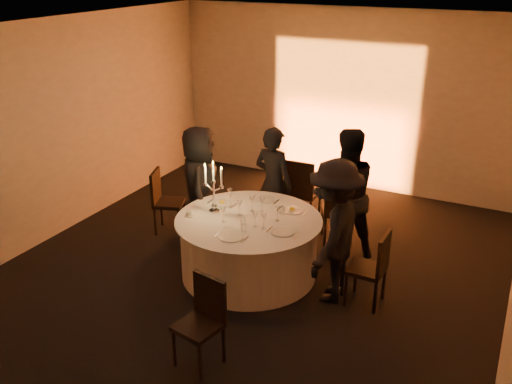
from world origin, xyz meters
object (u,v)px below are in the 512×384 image
at_px(chair_left, 164,198).
at_px(chair_front, 203,317).
at_px(coffee_cup, 188,214).
at_px(chair_back_right, 338,208).
at_px(chair_back_left, 301,189).
at_px(guest_right, 335,232).
at_px(guest_back_left, 273,183).
at_px(candelabra, 214,194).
at_px(chair_right, 373,265).
at_px(banquet_table, 249,247).
at_px(guest_back_right, 345,195).
at_px(guest_left, 200,185).

bearing_deg(chair_left, chair_front, -157.73).
bearing_deg(coffee_cup, chair_back_right, 48.12).
bearing_deg(chair_back_left, guest_right, 122.00).
distance_m(chair_left, guest_back_left, 1.61).
xyz_separation_m(chair_front, candelabra, (-0.85, 1.67, 0.50)).
height_order(chair_right, guest_right, guest_right).
height_order(banquet_table, chair_right, chair_right).
height_order(guest_back_left, coffee_cup, guest_back_left).
relative_size(banquet_table, guest_right, 1.05).
relative_size(chair_right, guest_back_left, 0.56).
relative_size(chair_back_right, guest_back_right, 0.54).
xyz_separation_m(chair_back_right, chair_front, (-0.34, -2.99, -0.03)).
height_order(chair_left, chair_back_left, chair_back_left).
bearing_deg(guest_right, chair_back_right, -164.84).
bearing_deg(chair_right, guest_right, -81.57).
bearing_deg(guest_back_left, guest_right, 148.13).
bearing_deg(banquet_table, chair_back_right, 61.67).
relative_size(guest_back_left, guest_back_right, 0.91).
xyz_separation_m(banquet_table, guest_back_left, (-0.19, 1.11, 0.42)).
height_order(chair_back_left, chair_back_right, chair_back_left).
xyz_separation_m(chair_back_right, guest_back_right, (0.18, -0.33, 0.35)).
distance_m(banquet_table, chair_right, 1.57).
xyz_separation_m(chair_back_left, chair_front, (0.33, -3.28, -0.08)).
relative_size(chair_left, guest_back_right, 0.52).
distance_m(banquet_table, chair_back_left, 1.62).
distance_m(guest_left, guest_back_left, 1.02).
bearing_deg(coffee_cup, guest_left, 112.49).
bearing_deg(chair_back_right, guest_right, 80.57).
xyz_separation_m(banquet_table, candelabra, (-0.48, -0.00, 0.62)).
bearing_deg(guest_back_right, chair_back_right, -103.61).
xyz_separation_m(chair_right, guest_back_left, (-1.75, 1.08, 0.30)).
distance_m(chair_left, chair_back_left, 2.00).
relative_size(guest_left, guest_back_left, 1.03).
bearing_deg(guest_back_left, candelabra, 84.53).
relative_size(banquet_table, chair_back_right, 1.89).
bearing_deg(guest_back_right, guest_right, 60.13).
xyz_separation_m(chair_left, chair_front, (2.03, -2.23, -0.01)).
height_order(guest_right, candelabra, guest_right).
xyz_separation_m(chair_back_left, chair_right, (1.53, -1.57, -0.08)).
xyz_separation_m(chair_front, coffee_cup, (-1.07, 1.42, 0.29)).
relative_size(banquet_table, candelabra, 2.65).
height_order(chair_left, guest_back_right, guest_back_right).
bearing_deg(chair_right, chair_front, -33.74).
bearing_deg(banquet_table, guest_back_right, 47.93).
bearing_deg(guest_right, chair_left, -103.22).
relative_size(chair_left, coffee_cup, 8.40).
bearing_deg(chair_front, candelabra, 128.38).
xyz_separation_m(chair_right, guest_right, (-0.46, -0.06, 0.34)).
height_order(chair_back_right, candelabra, candelabra).
height_order(chair_right, coffee_cup, chair_right).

